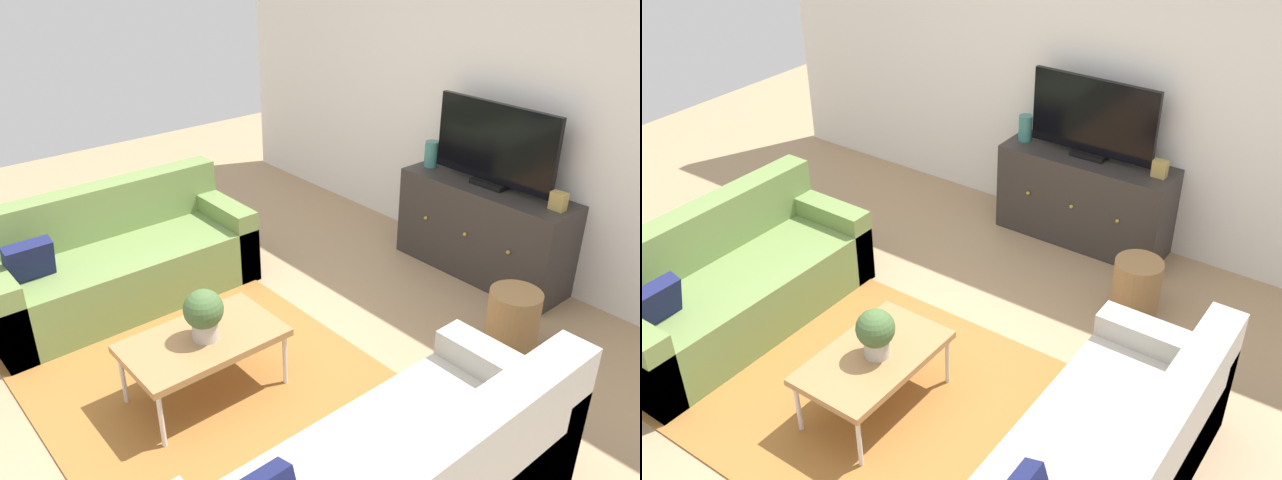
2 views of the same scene
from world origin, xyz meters
The scene contains 11 objects.
ground_plane centered at (0.00, 0.00, 0.00)m, with size 10.00×10.00×0.00m, color tan.
wall_back centered at (0.00, 2.55, 1.35)m, with size 6.40×0.12×2.70m, color white.
area_rug centered at (0.00, -0.15, 0.01)m, with size 2.50×1.90×0.01m, color #9E662D.
couch_left_side centered at (-1.43, -0.10, 0.28)m, with size 0.80×1.91×0.82m.
coffee_table centered at (-0.03, -0.20, 0.38)m, with size 0.55×0.90×0.41m.
potted_plant centered at (-0.01, -0.18, 0.58)m, with size 0.23×0.23×0.31m.
tv_console centered at (0.09, 2.27, 0.37)m, with size 1.40×0.47×0.74m.
flat_screen_tv centered at (0.09, 2.29, 1.06)m, with size 1.03×0.16×0.64m.
glass_vase centered at (-0.49, 2.27, 0.85)m, with size 0.11×0.11×0.21m, color teal.
mantel_clock centered at (0.67, 2.27, 0.81)m, with size 0.11×0.07×0.13m, color tan.
wicker_basket centered at (0.85, 1.60, 0.21)m, with size 0.34×0.34×0.42m, color #9E7547.
Camera 1 is at (2.73, -1.65, 2.55)m, focal length 36.02 mm.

